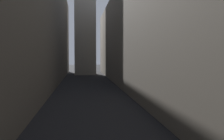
% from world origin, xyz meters
% --- Properties ---
extents(ground_plane, '(264.00, 264.00, 0.00)m').
position_xyz_m(ground_plane, '(0.00, 48.00, 0.00)').
color(ground_plane, black).
extents(building_block_left, '(10.46, 108.00, 22.66)m').
position_xyz_m(building_block_left, '(-10.73, 50.00, 11.33)').
color(building_block_left, '#60594F').
rests_on(building_block_left, ground).
extents(building_block_right, '(12.86, 108.00, 18.77)m').
position_xyz_m(building_block_right, '(11.93, 50.00, 9.38)').
color(building_block_right, gray).
rests_on(building_block_right, ground).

